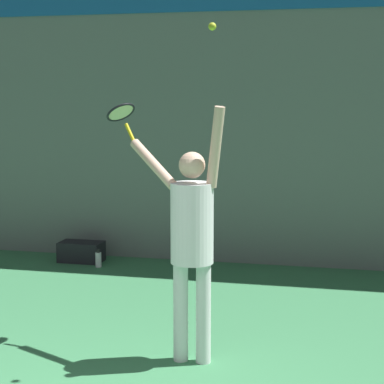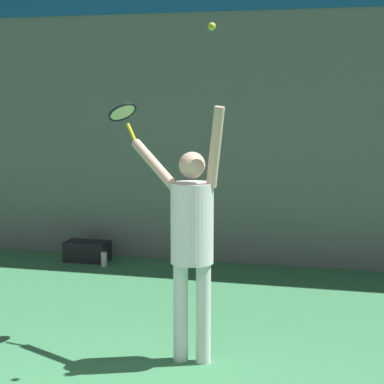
{
  "view_description": "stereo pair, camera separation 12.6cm",
  "coord_description": "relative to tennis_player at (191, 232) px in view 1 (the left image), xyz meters",
  "views": [
    {
      "loc": [
        1.87,
        -3.49,
        2.33
      ],
      "look_at": [
        0.53,
        2.23,
        1.51
      ],
      "focal_mm": 65.0,
      "sensor_mm": 36.0,
      "label": 1
    },
    {
      "loc": [
        1.99,
        -3.46,
        2.33
      ],
      "look_at": [
        0.53,
        2.23,
        1.51
      ],
      "focal_mm": 65.0,
      "sensor_mm": 36.0,
      "label": 2
    }
  ],
  "objects": [
    {
      "name": "tennis_player",
      "position": [
        0.0,
        0.0,
        0.0
      ],
      "size": [
        0.99,
        0.61,
        2.24
      ],
      "color": "white",
      "rests_on": "ground_plane"
    },
    {
      "name": "tennis_racket",
      "position": [
        -0.78,
        0.48,
        0.99
      ],
      "size": [
        0.37,
        0.37,
        0.38
      ],
      "color": "yellow"
    },
    {
      "name": "back_wall",
      "position": [
        -0.53,
        3.72,
        1.34
      ],
      "size": [
        18.0,
        0.1,
        5.0
      ],
      "color": "slate",
      "rests_on": "ground_plane"
    },
    {
      "name": "equipment_bag",
      "position": [
        -2.36,
        3.25,
        -1.02
      ],
      "size": [
        0.61,
        0.35,
        0.28
      ],
      "color": "black",
      "rests_on": "ground_plane"
    },
    {
      "name": "tennis_ball",
      "position": [
        0.21,
        -0.15,
        1.71
      ],
      "size": [
        0.06,
        0.06,
        0.06
      ],
      "color": "#CCDB2D"
    },
    {
      "name": "water_bottle",
      "position": [
        -2.01,
        3.01,
        -1.05
      ],
      "size": [
        0.08,
        0.08,
        0.24
      ],
      "color": "silver",
      "rests_on": "ground_plane"
    }
  ]
}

